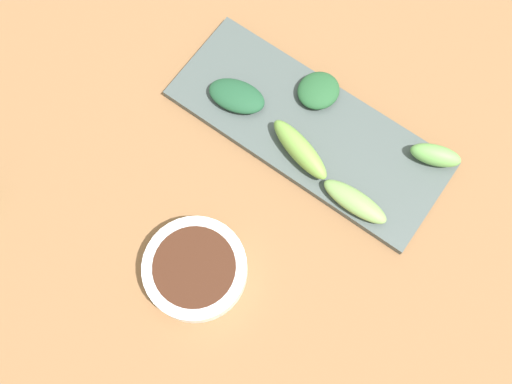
# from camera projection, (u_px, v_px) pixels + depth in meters

# --- Properties ---
(tabletop) EXTENTS (2.10, 2.10, 0.02)m
(tabletop) POSITION_uv_depth(u_px,v_px,m) (263.00, 193.00, 0.74)
(tabletop) COLOR brown
(tabletop) RESTS_ON ground
(sauce_bowl) EXTENTS (0.12, 0.12, 0.03)m
(sauce_bowl) POSITION_uv_depth(u_px,v_px,m) (195.00, 269.00, 0.69)
(sauce_bowl) COLOR white
(sauce_bowl) RESTS_ON tabletop
(serving_plate) EXTENTS (0.14, 0.37, 0.01)m
(serving_plate) POSITION_uv_depth(u_px,v_px,m) (311.00, 131.00, 0.75)
(serving_plate) COLOR #464F4E
(serving_plate) RESTS_ON tabletop
(broccoli_leafy_0) EXTENTS (0.07, 0.07, 0.02)m
(broccoli_leafy_0) POSITION_uv_depth(u_px,v_px,m) (318.00, 91.00, 0.75)
(broccoli_leafy_0) COLOR #24542D
(broccoli_leafy_0) RESTS_ON serving_plate
(broccoli_leafy_1) EXTENTS (0.06, 0.08, 0.02)m
(broccoli_leafy_1) POSITION_uv_depth(u_px,v_px,m) (237.00, 96.00, 0.75)
(broccoli_leafy_1) COLOR #1F4C2F
(broccoli_leafy_1) RESTS_ON serving_plate
(broccoli_stalk_2) EXTENTS (0.05, 0.10, 0.03)m
(broccoli_stalk_2) POSITION_uv_depth(u_px,v_px,m) (300.00, 149.00, 0.72)
(broccoli_stalk_2) COLOR #76A444
(broccoli_stalk_2) RESTS_ON serving_plate
(broccoli_stalk_3) EXTENTS (0.03, 0.09, 0.02)m
(broccoli_stalk_3) POSITION_uv_depth(u_px,v_px,m) (355.00, 202.00, 0.71)
(broccoli_stalk_3) COLOR #799F54
(broccoli_stalk_3) RESTS_ON serving_plate
(broccoli_stalk_4) EXTENTS (0.05, 0.07, 0.03)m
(broccoli_stalk_4) POSITION_uv_depth(u_px,v_px,m) (435.00, 155.00, 0.72)
(broccoli_stalk_4) COLOR #6CA952
(broccoli_stalk_4) RESTS_ON serving_plate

